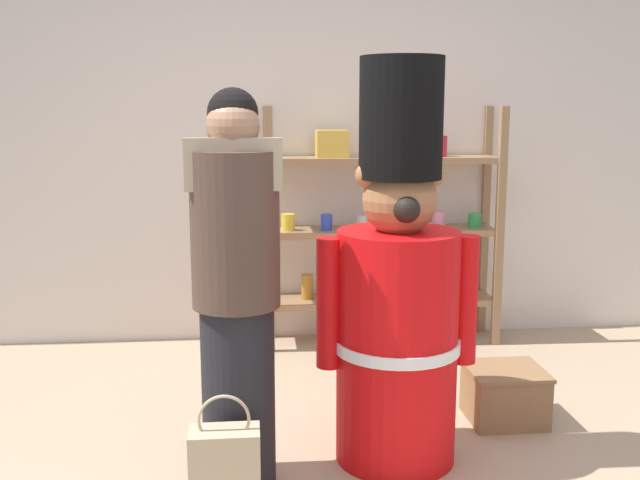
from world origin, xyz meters
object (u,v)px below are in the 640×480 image
object	(u,v)px
person_shopper	(236,288)
shopping_bag	(225,472)
display_crate	(505,394)
merchandise_shelf	(381,224)
teddy_bear_guard	(398,301)

from	to	relation	value
person_shopper	shopping_bag	world-z (taller)	person_shopper
shopping_bag	display_crate	xyz separation A→B (m)	(1.35, 0.75, -0.05)
merchandise_shelf	display_crate	bearing A→B (deg)	-73.12
shopping_bag	teddy_bear_guard	bearing A→B (deg)	29.75
merchandise_shelf	shopping_bag	xyz separation A→B (m)	(-0.95, -2.06, -0.60)
merchandise_shelf	person_shopper	distance (m)	2.00
person_shopper	shopping_bag	bearing A→B (deg)	-100.60
teddy_bear_guard	person_shopper	world-z (taller)	teddy_bear_guard
person_shopper	display_crate	world-z (taller)	person_shopper
shopping_bag	merchandise_shelf	bearing A→B (deg)	65.15
teddy_bear_guard	shopping_bag	world-z (taller)	teddy_bear_guard
teddy_bear_guard	person_shopper	bearing A→B (deg)	-167.75
display_crate	teddy_bear_guard	bearing A→B (deg)	-151.58
merchandise_shelf	teddy_bear_guard	bearing A→B (deg)	-97.67
merchandise_shelf	display_crate	distance (m)	1.51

